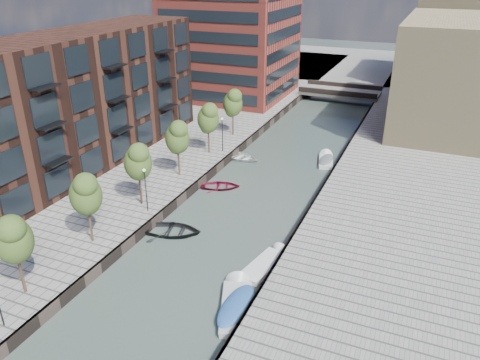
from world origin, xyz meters
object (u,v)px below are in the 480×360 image
Objects in this scene: tree_4 at (177,136)px; tree_5 at (208,117)px; motorboat_4 at (326,160)px; motorboat_2 at (268,263)px; tree_1 at (13,238)px; sloop_4 at (172,233)px; tree_3 at (138,161)px; sloop_3 at (241,159)px; tree_2 at (85,193)px; car at (400,108)px; motorboat_3 at (237,303)px; bridge at (340,92)px; sloop_2 at (221,188)px; tree_6 at (233,102)px.

tree_5 is at bearing 90.00° from tree_4.
motorboat_2 is at bearing -87.97° from motorboat_4.
tree_1 is 13.73m from sloop_4.
tree_1 is 21.00m from tree_4.
tree_3 reaches higher than sloop_3.
tree_2 is 1.25× the size of motorboat_4.
motorboat_2 is (13.64, -17.18, -5.21)m from tree_5.
tree_5 is 1.25× the size of motorboat_4.
tree_5 is at bearing 90.00° from tree_1.
motorboat_2 is at bearing -51.55° from tree_5.
car reaches higher than motorboat_2.
sloop_4 is at bearing 69.47° from tree_1.
tree_5 reaches higher than motorboat_3.
sloop_3 is at bearing -99.51° from bridge.
bridge reaches higher than car.
tree_2 is at bearing -90.00° from tree_3.
tree_2 is 1.15× the size of motorboat_2.
tree_3 is at bearing 49.73° from sloop_4.
tree_3 is 14.00m from tree_5.
motorboat_4 is at bearing -58.30° from sloop_2.
tree_3 is 44.35m from car.
tree_6 reaches higher than motorboat_2.
sloop_4 is (4.44, -9.14, -5.31)m from tree_4.
tree_1 reaches higher than motorboat_3.
bridge is 41.08m from tree_4.
tree_3 is at bearing 128.33° from sloop_2.
tree_3 is 1.00× the size of tree_5.
bridge is at bearing 81.05° from tree_2.
car is (14.52, 32.20, 1.61)m from sloop_2.
tree_6 is 1.15× the size of motorboat_2.
tree_6 is (0.00, 7.00, 0.00)m from tree_5.
tree_6 reaches higher than motorboat_4.
tree_2 is at bearing -116.53° from car.
tree_2 is 7.00m from tree_3.
motorboat_2 is (13.64, -24.18, -5.21)m from tree_6.
car is (18.97, 18.92, -3.70)m from tree_6.
tree_3 is 1.45× the size of sloop_2.
car is at bearing -20.57° from sloop_3.
motorboat_3 is at bearing -92.95° from motorboat_2.
sloop_2 is at bearing -118.79° from car.
motorboat_3 is (13.36, -29.64, -5.07)m from tree_6.
sloop_2 is (4.44, 7.72, -5.31)m from tree_3.
tree_2 and tree_6 have the same top height.
tree_3 reaches higher than motorboat_3.
sloop_2 is at bearing 118.60° from motorboat_3.
tree_6 is (0.00, 21.00, 0.00)m from tree_3.
tree_1 is 15.27m from motorboat_3.
sloop_4 is (4.44, -16.14, -5.31)m from tree_5.
motorboat_4 is 1.34× the size of car.
tree_3 is at bearing -119.93° from car.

